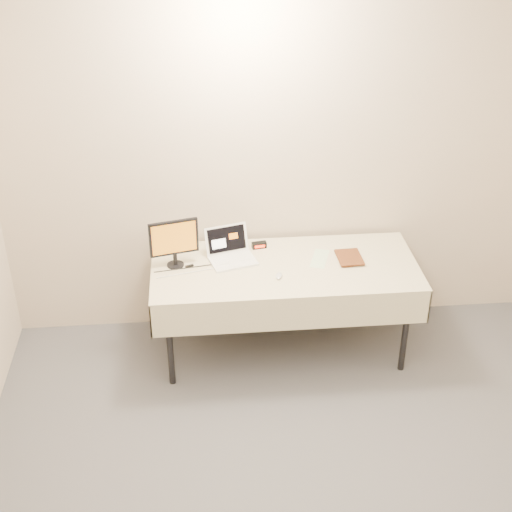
{
  "coord_description": "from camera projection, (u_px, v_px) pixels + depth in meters",
  "views": [
    {
      "loc": [
        -0.59,
        -2.16,
        3.32
      ],
      "look_at": [
        -0.21,
        1.99,
        0.86
      ],
      "focal_mm": 50.0,
      "sensor_mm": 36.0,
      "label": 1
    }
  ],
  "objects": [
    {
      "name": "monitor",
      "position": [
        174.0,
        240.0,
        4.86
      ],
      "size": [
        0.34,
        0.14,
        0.35
      ],
      "rotation": [
        0.0,
        0.0,
        0.23
      ],
      "color": "black",
      "rests_on": "table"
    },
    {
      "name": "back_wall",
      "position": [
        279.0,
        159.0,
        5.04
      ],
      "size": [
        4.0,
        0.1,
        2.7
      ],
      "primitive_type": "cube",
      "color": "beige",
      "rests_on": "ground"
    },
    {
      "name": "usb_dongle",
      "position": [
        189.0,
        266.0,
        4.95
      ],
      "size": [
        0.06,
        0.04,
        0.01
      ],
      "primitive_type": "cube",
      "rotation": [
        0.0,
        0.0,
        0.36
      ],
      "color": "black",
      "rests_on": "table"
    },
    {
      "name": "alarm_clock",
      "position": [
        259.0,
        245.0,
        5.17
      ],
      "size": [
        0.11,
        0.06,
        0.04
      ],
      "rotation": [
        0.0,
        0.0,
        0.16
      ],
      "color": "black",
      "rests_on": "table"
    },
    {
      "name": "clicker",
      "position": [
        279.0,
        276.0,
        4.83
      ],
      "size": [
        0.07,
        0.1,
        0.02
      ],
      "primitive_type": "ellipsoid",
      "rotation": [
        0.0,
        0.0,
        -0.27
      ],
      "color": "#B9B9BC",
      "rests_on": "table"
    },
    {
      "name": "table",
      "position": [
        285.0,
        273.0,
        4.99
      ],
      "size": [
        1.86,
        0.81,
        0.74
      ],
      "color": "black",
      "rests_on": "ground"
    },
    {
      "name": "laptop",
      "position": [
        230.0,
        252.0,
        5.03
      ],
      "size": [
        0.37,
        0.36,
        0.21
      ],
      "rotation": [
        0.0,
        0.0,
        0.27
      ],
      "color": "white",
      "rests_on": "table"
    },
    {
      "name": "book",
      "position": [
        338.0,
        246.0,
        4.97
      ],
      "size": [
        0.17,
        0.03,
        0.23
      ],
      "primitive_type": "imported",
      "rotation": [
        0.0,
        0.0,
        0.04
      ],
      "color": "brown",
      "rests_on": "table"
    },
    {
      "name": "paper_form",
      "position": [
        320.0,
        259.0,
        5.05
      ],
      "size": [
        0.18,
        0.28,
        0.0
      ],
      "primitive_type": "cube",
      "rotation": [
        0.0,
        0.0,
        -0.33
      ],
      "color": "#C7EBBB",
      "rests_on": "table"
    }
  ]
}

